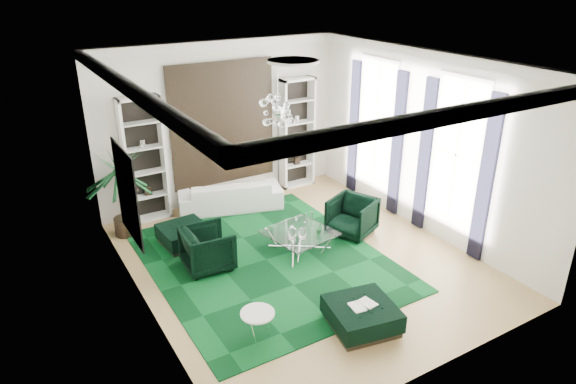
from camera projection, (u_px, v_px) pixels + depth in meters
floor at (301, 260)px, 10.02m from camera, size 6.00×7.00×0.02m
ceiling at (303, 61)px, 8.50m from camera, size 6.00×7.00×0.02m
wall_back at (222, 123)px, 12.03m from camera, size 6.00×0.02×3.80m
wall_front at (449, 253)px, 6.50m from camera, size 6.00×0.02×3.80m
wall_left at (135, 205)px, 7.84m from camera, size 0.02×7.00×3.80m
wall_right at (424, 142)px, 10.68m from camera, size 0.02×7.00×3.80m
crown_molding at (303, 68)px, 8.55m from camera, size 6.00×7.00×0.18m
ceiling_medallion at (293, 61)px, 8.75m from camera, size 0.90×0.90×0.05m
tapestry at (223, 124)px, 11.99m from camera, size 2.50×0.06×2.80m
shelving_left at (144, 160)px, 11.15m from camera, size 0.90×0.38×2.80m
shelving_right at (297, 133)px, 12.98m from camera, size 0.90×0.38×2.80m
painting at (128, 194)px, 8.36m from camera, size 0.04×1.30×1.60m
window_near at (456, 155)px, 9.96m from camera, size 0.03×1.10×2.90m
curtain_near_a at (486, 180)px, 9.43m from camera, size 0.07×0.30×3.25m
curtain_near_b at (425, 156)px, 10.66m from camera, size 0.07×0.30×3.25m
window_far at (376, 125)px, 11.85m from camera, size 0.03×1.10×2.90m
curtain_far_a at (397, 145)px, 11.32m from camera, size 0.07×0.30×3.25m
curtain_far_b at (354, 128)px, 12.55m from camera, size 0.07×0.30×3.25m
rug at (266, 260)px, 9.99m from camera, size 4.20×5.00×0.02m
sofa at (230, 194)px, 12.06m from camera, size 2.56×1.59×0.70m
armchair_left at (208, 248)px, 9.60m from camera, size 0.95×0.93×0.81m
armchair_right at (352, 216)px, 10.85m from camera, size 1.17×1.16×0.81m
coffee_table at (299, 241)px, 10.27m from camera, size 1.39×1.39×0.41m
ottoman_side at (184, 235)px, 10.52m from camera, size 0.97×0.97×0.40m
ottoman_front at (362, 316)px, 8.06m from camera, size 1.17×1.17×0.40m
book at (362, 305)px, 7.98m from camera, size 0.42×0.28×0.03m
side_table at (258, 327)px, 7.74m from camera, size 0.68×0.68×0.50m
palm at (119, 183)px, 10.50m from camera, size 1.76×1.76×2.40m
chandelier at (278, 111)px, 9.28m from camera, size 0.95×0.95×0.72m
table_plant at (319, 228)px, 10.09m from camera, size 0.16×0.15×0.24m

